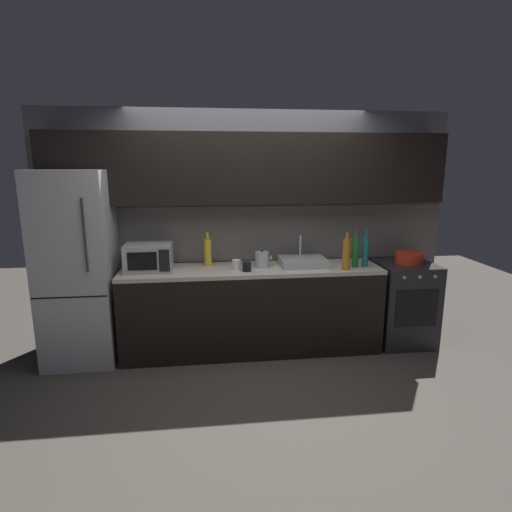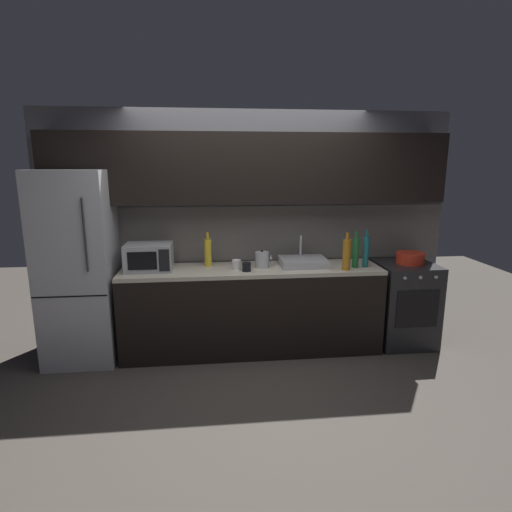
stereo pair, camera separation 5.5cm
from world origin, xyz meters
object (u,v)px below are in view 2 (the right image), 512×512
refrigerator (79,268)px  wine_bottle_green (356,252)px  wine_bottle_yellow (208,252)px  cooking_pot (410,258)px  kettle (262,260)px  mug_blue (263,259)px  microwave (149,257)px  wine_bottle_amber (347,254)px  oven_range (404,304)px  mug_white (237,265)px  wine_bottle_teal (366,251)px  mug_dark (247,267)px

refrigerator → wine_bottle_green: size_ratio=5.07×
wine_bottle_yellow → cooking_pot: wine_bottle_yellow is taller
kettle → mug_blue: kettle is taller
microwave → wine_bottle_amber: bearing=-6.2°
oven_range → microwave: bearing=179.6°
oven_range → wine_bottle_green: wine_bottle_green is taller
wine_bottle_yellow → mug_white: size_ratio=3.53×
refrigerator → cooking_pot: size_ratio=6.33×
refrigerator → mug_blue: size_ratio=21.77×
refrigerator → kettle: size_ratio=10.11×
refrigerator → wine_bottle_teal: refrigerator is taller
wine_bottle_amber → mug_white: bearing=172.9°
wine_bottle_teal → wine_bottle_amber: size_ratio=1.02×
microwave → wine_bottle_yellow: (0.59, 0.11, 0.01)m
wine_bottle_yellow → mug_white: (0.28, -0.18, -0.10)m
wine_bottle_green → mug_blue: (-0.92, 0.30, -0.11)m
mug_white → wine_bottle_green: bearing=-1.9°
cooking_pot → mug_white: bearing=-178.2°
wine_bottle_green → mug_white: (-1.22, 0.04, -0.11)m
refrigerator → microwave: size_ratio=4.12×
mug_dark → mug_blue: bearing=58.4°
refrigerator → wine_bottle_teal: bearing=-1.7°
refrigerator → wine_bottle_green: bearing=-2.0°
microwave → kettle: 1.14m
oven_range → wine_bottle_yellow: wine_bottle_yellow is taller
wine_bottle_green → wine_bottle_teal: wine_bottle_teal is taller
wine_bottle_green → mug_dark: (-1.13, -0.04, -0.11)m
oven_range → kettle: kettle is taller
wine_bottle_yellow → kettle: bearing=-12.8°
refrigerator → oven_range: refrigerator is taller
kettle → wine_bottle_amber: 0.85m
wine_bottle_yellow → wine_bottle_green: bearing=-8.3°
oven_range → wine_bottle_teal: 0.80m
microwave → mug_white: bearing=-4.9°
oven_range → mug_dark: mug_dark is taller
wine_bottle_teal → wine_bottle_green: bearing=-175.6°
refrigerator → microwave: bearing=1.6°
refrigerator → wine_bottle_teal: (2.88, -0.09, 0.12)m
kettle → microwave: bearing=179.0°
mug_blue → cooking_pot: (1.56, -0.20, 0.02)m
refrigerator → mug_dark: size_ratio=21.43×
microwave → mug_white: 0.88m
kettle → wine_bottle_yellow: size_ratio=0.52×
microwave → kettle: (1.14, -0.02, -0.05)m
microwave → mug_dark: size_ratio=5.20×
microwave → mug_white: microwave is taller
oven_range → cooking_pot: size_ratio=3.00×
mug_white → cooking_pot: cooking_pot is taller
refrigerator → wine_bottle_green: refrigerator is taller
oven_range → mug_white: bearing=-178.3°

